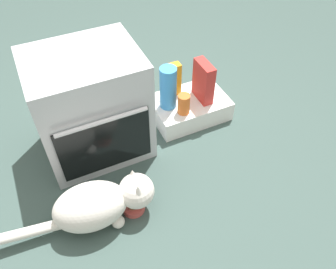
{
  "coord_description": "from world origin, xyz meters",
  "views": [
    {
      "loc": [
        -0.32,
        -1.16,
        1.68
      ],
      "look_at": [
        0.26,
        0.09,
        0.25
      ],
      "focal_mm": 36.64,
      "sensor_mm": 36.0,
      "label": 1
    }
  ],
  "objects": [
    {
      "name": "cat",
      "position": [
        -0.23,
        -0.12,
        0.15
      ],
      "size": [
        0.84,
        0.29,
        0.28
      ],
      "rotation": [
        0.0,
        0.0,
        -0.1
      ],
      "color": "silver",
      "rests_on": "ground"
    },
    {
      "name": "juice_carton",
      "position": [
        0.5,
        0.52,
        0.27
      ],
      "size": [
        0.09,
        0.06,
        0.24
      ],
      "primitive_type": "cube",
      "color": "orange",
      "rests_on": "pantry_cabinet"
    },
    {
      "name": "oven",
      "position": [
        -0.09,
        0.41,
        0.34
      ],
      "size": [
        0.62,
        0.55,
        0.68
      ],
      "color": "#B7BABF",
      "rests_on": "ground"
    },
    {
      "name": "food_bowl",
      "position": [
        -0.06,
        -0.14,
        0.03
      ],
      "size": [
        0.13,
        0.13,
        0.07
      ],
      "color": "#C64C47",
      "rests_on": "ground"
    },
    {
      "name": "ground",
      "position": [
        0.0,
        0.0,
        0.0
      ],
      "size": [
        8.0,
        8.0,
        0.0
      ],
      "primitive_type": "plane",
      "color": "#384C47"
    },
    {
      "name": "sauce_jar",
      "position": [
        0.48,
        0.32,
        0.22
      ],
      "size": [
        0.08,
        0.08,
        0.14
      ],
      "primitive_type": "cylinder",
      "color": "#D16023",
      "rests_on": "pantry_cabinet"
    },
    {
      "name": "pantry_cabinet",
      "position": [
        0.58,
        0.41,
        0.07
      ],
      "size": [
        0.52,
        0.35,
        0.15
      ],
      "primitive_type": "cube",
      "color": "white",
      "rests_on": "ground"
    },
    {
      "name": "cereal_box",
      "position": [
        0.66,
        0.4,
        0.29
      ],
      "size": [
        0.07,
        0.18,
        0.28
      ],
      "primitive_type": "cube",
      "color": "#B72D28",
      "rests_on": "pantry_cabinet"
    },
    {
      "name": "water_bottle",
      "position": [
        0.42,
        0.42,
        0.3
      ],
      "size": [
        0.11,
        0.11,
        0.3
      ],
      "primitive_type": "cylinder",
      "color": "#388CD1",
      "rests_on": "pantry_cabinet"
    }
  ]
}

